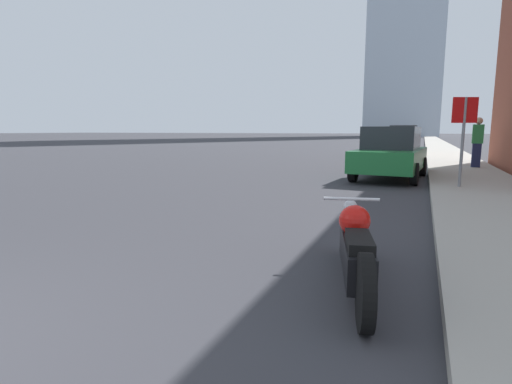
{
  "coord_description": "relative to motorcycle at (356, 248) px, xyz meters",
  "views": [
    {
      "loc": [
        3.47,
        -0.54,
        1.5
      ],
      "look_at": [
        1.3,
        4.68,
        0.63
      ],
      "focal_mm": 28.0,
      "sensor_mm": 36.0,
      "label": 1
    }
  ],
  "objects": [
    {
      "name": "pedestrian",
      "position": [
        2.39,
        12.95,
        0.73
      ],
      "size": [
        0.36,
        0.26,
        1.82
      ],
      "color": "#1E2347",
      "rests_on": "sidewalk"
    },
    {
      "name": "sidewalk",
      "position": [
        1.93,
        36.73,
        -0.3
      ],
      "size": [
        2.33,
        240.0,
        0.15
      ],
      "color": "#9E998E",
      "rests_on": "ground_plane"
    },
    {
      "name": "parked_car_white",
      "position": [
        -0.61,
        22.13,
        0.53
      ],
      "size": [
        2.04,
        4.39,
        1.8
      ],
      "rotation": [
        0.0,
        0.0,
        0.05
      ],
      "color": "silver",
      "rests_on": "ground_plane"
    },
    {
      "name": "motorcycle",
      "position": [
        0.0,
        0.0,
        0.0
      ],
      "size": [
        0.8,
        2.3,
        0.76
      ],
      "rotation": [
        0.0,
        0.0,
        0.23
      ],
      "color": "black",
      "rests_on": "ground_plane"
    },
    {
      "name": "parked_car_green",
      "position": [
        -0.36,
        9.29,
        0.43
      ],
      "size": [
        2.13,
        4.36,
        1.61
      ],
      "rotation": [
        0.0,
        0.0,
        -0.08
      ],
      "color": "#1E6B33",
      "rests_on": "ground_plane"
    },
    {
      "name": "stop_sign",
      "position": [
        1.42,
        6.96,
        1.23
      ],
      "size": [
        0.57,
        0.26,
        2.13
      ],
      "color": "slate",
      "rests_on": "sidewalk"
    }
  ]
}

